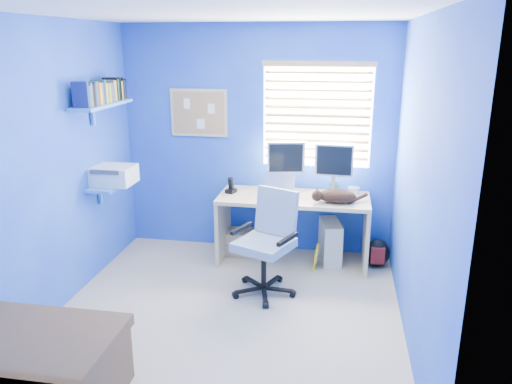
% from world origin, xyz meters
% --- Properties ---
extents(floor, '(3.00, 3.20, 0.00)m').
position_xyz_m(floor, '(0.00, 0.00, 0.00)').
color(floor, tan).
rests_on(floor, ground).
extents(ceiling, '(3.00, 3.20, 0.00)m').
position_xyz_m(ceiling, '(0.00, 0.00, 2.50)').
color(ceiling, white).
rests_on(ceiling, wall_back).
extents(wall_back, '(3.00, 0.01, 2.50)m').
position_xyz_m(wall_back, '(0.00, 1.60, 1.25)').
color(wall_back, '#2038C7').
rests_on(wall_back, ground).
extents(wall_front, '(3.00, 0.01, 2.50)m').
position_xyz_m(wall_front, '(0.00, -1.60, 1.25)').
color(wall_front, '#2038C7').
rests_on(wall_front, ground).
extents(wall_left, '(0.01, 3.20, 2.50)m').
position_xyz_m(wall_left, '(-1.50, 0.00, 1.25)').
color(wall_left, '#2038C7').
rests_on(wall_left, ground).
extents(wall_right, '(0.01, 3.20, 2.50)m').
position_xyz_m(wall_right, '(1.50, 0.00, 1.25)').
color(wall_right, '#2038C7').
rests_on(wall_right, ground).
extents(desk, '(1.58, 0.65, 0.74)m').
position_xyz_m(desk, '(0.45, 1.26, 0.37)').
color(desk, tan).
rests_on(desk, floor).
extents(laptop, '(0.37, 0.31, 0.22)m').
position_xyz_m(laptop, '(0.27, 1.20, 0.85)').
color(laptop, silver).
rests_on(laptop, desk).
extents(monitor_left, '(0.42, 0.20, 0.54)m').
position_xyz_m(monitor_left, '(0.34, 1.46, 1.01)').
color(monitor_left, silver).
rests_on(monitor_left, desk).
extents(monitor_right, '(0.41, 0.14, 0.54)m').
position_xyz_m(monitor_right, '(0.85, 1.42, 1.01)').
color(monitor_right, silver).
rests_on(monitor_right, desk).
extents(phone, '(0.12, 0.13, 0.17)m').
position_xyz_m(phone, '(-0.23, 1.27, 0.82)').
color(phone, black).
rests_on(phone, desk).
extents(mug, '(0.10, 0.09, 0.10)m').
position_xyz_m(mug, '(0.86, 1.48, 0.79)').
color(mug, '#245C41').
rests_on(mug, desk).
extents(cd_spindle, '(0.13, 0.13, 0.07)m').
position_xyz_m(cd_spindle, '(1.07, 1.46, 0.78)').
color(cd_spindle, silver).
rests_on(cd_spindle, desk).
extents(cat, '(0.43, 0.30, 0.14)m').
position_xyz_m(cat, '(0.90, 1.11, 0.81)').
color(cat, black).
rests_on(cat, desk).
extents(tower_pc, '(0.27, 0.47, 0.45)m').
position_xyz_m(tower_pc, '(0.85, 1.33, 0.23)').
color(tower_pc, beige).
rests_on(tower_pc, floor).
extents(drawer_boxes, '(0.35, 0.28, 0.27)m').
position_xyz_m(drawer_boxes, '(-0.13, 1.38, 0.14)').
color(drawer_boxes, tan).
rests_on(drawer_boxes, floor).
extents(yellow_book, '(0.03, 0.17, 0.24)m').
position_xyz_m(yellow_book, '(0.71, 1.13, 0.12)').
color(yellow_book, yellow).
rests_on(yellow_book, floor).
extents(backpack, '(0.27, 0.21, 0.30)m').
position_xyz_m(backpack, '(1.35, 1.28, 0.15)').
color(backpack, black).
rests_on(backpack, floor).
extents(bed_corner, '(1.03, 0.73, 0.49)m').
position_xyz_m(bed_corner, '(-0.98, -1.27, 0.25)').
color(bed_corner, brown).
rests_on(bed_corner, floor).
extents(office_chair, '(0.75, 0.75, 0.98)m').
position_xyz_m(office_chair, '(0.27, 0.52, 0.37)').
color(office_chair, black).
rests_on(office_chair, floor).
extents(window_blinds, '(1.15, 0.05, 1.10)m').
position_xyz_m(window_blinds, '(0.65, 1.57, 1.55)').
color(window_blinds, white).
rests_on(window_blinds, ground).
extents(corkboard, '(0.64, 0.02, 0.52)m').
position_xyz_m(corkboard, '(-0.65, 1.58, 1.55)').
color(corkboard, tan).
rests_on(corkboard, ground).
extents(wall_shelves, '(0.42, 0.90, 1.05)m').
position_xyz_m(wall_shelves, '(-1.35, 0.75, 1.43)').
color(wall_shelves, '#4588D3').
rests_on(wall_shelves, ground).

